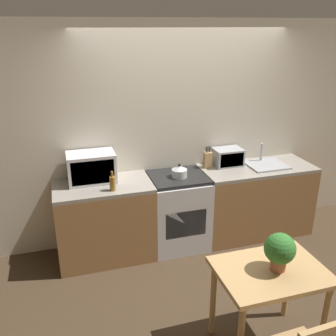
{
  "coord_description": "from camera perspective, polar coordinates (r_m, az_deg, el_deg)",
  "views": [
    {
      "loc": [
        -1.42,
        -3.1,
        2.54
      ],
      "look_at": [
        -0.31,
        0.59,
        1.05
      ],
      "focal_mm": 40.0,
      "sensor_mm": 36.0,
      "label": 1
    }
  ],
  "objects": [
    {
      "name": "wall_back",
      "position": [
        4.53,
        2.18,
        5.29
      ],
      "size": [
        10.0,
        0.06,
        2.6
      ],
      "color": "beige",
      "rests_on": "ground_plane"
    },
    {
      "name": "microwave",
      "position": [
        4.18,
        -11.6,
        0.08
      ],
      "size": [
        0.52,
        0.33,
        0.33
      ],
      "color": "silver",
      "rests_on": "counter_left_run"
    },
    {
      "name": "counter_left_run",
      "position": [
        4.34,
        -9.57,
        -7.95
      ],
      "size": [
        1.07,
        0.62,
        0.9
      ],
      "color": "olive",
      "rests_on": "ground_plane"
    },
    {
      "name": "potted_plant",
      "position": [
        3.03,
        16.66,
        -11.87
      ],
      "size": [
        0.24,
        0.24,
        0.31
      ],
      "color": "#9E5B3D",
      "rests_on": "dining_table"
    },
    {
      "name": "sink_basin",
      "position": [
        4.77,
        14.73,
        0.55
      ],
      "size": [
        0.46,
        0.41,
        0.24
      ],
      "color": "#999BA0",
      "rests_on": "counter_right_run"
    },
    {
      "name": "dining_table",
      "position": [
        3.18,
        15.24,
        -16.36
      ],
      "size": [
        0.85,
        0.62,
        0.75
      ],
      "color": "tan",
      "rests_on": "ground_plane"
    },
    {
      "name": "toaster_oven",
      "position": [
        4.66,
        9.08,
        1.67
      ],
      "size": [
        0.34,
        0.26,
        0.21
      ],
      "color": "#999BA0",
      "rests_on": "counter_right_run"
    },
    {
      "name": "ground_plane",
      "position": [
        4.25,
        6.57,
        -15.69
      ],
      "size": [
        16.0,
        16.0,
        0.0
      ],
      "primitive_type": "plane",
      "color": "#3D2D1E"
    },
    {
      "name": "knife_block",
      "position": [
        4.55,
        6.05,
        1.29
      ],
      "size": [
        0.09,
        0.08,
        0.26
      ],
      "color": "tan",
      "rests_on": "counter_right_run"
    },
    {
      "name": "bottle",
      "position": [
        3.95,
        -8.45,
        -2.29
      ],
      "size": [
        0.06,
        0.06,
        0.21
      ],
      "color": "olive",
      "rests_on": "counter_left_run"
    },
    {
      "name": "stove_range",
      "position": [
        4.5,
        1.48,
        -6.54
      ],
      "size": [
        0.66,
        0.62,
        0.9
      ],
      "color": "silver",
      "rests_on": "ground_plane"
    },
    {
      "name": "counter_right_run",
      "position": [
        4.89,
        13.04,
        -4.73
      ],
      "size": [
        1.39,
        0.62,
        0.9
      ],
      "color": "olive",
      "rests_on": "ground_plane"
    },
    {
      "name": "kettle",
      "position": [
        4.25,
        1.74,
        -0.54
      ],
      "size": [
        0.18,
        0.18,
        0.16
      ],
      "color": "#B7B7BC",
      "rests_on": "stove_range"
    }
  ]
}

